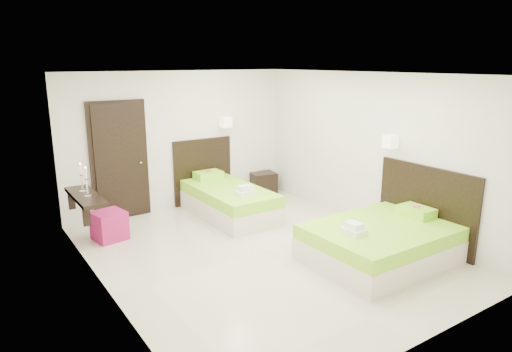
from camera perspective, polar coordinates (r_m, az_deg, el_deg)
floor at (r=6.89m, az=0.71°, el=-9.53°), size 5.50×5.50×0.00m
bed_single at (r=8.44m, az=-3.70°, el=-2.81°), size 1.24×2.07×1.71m
bed_double at (r=6.81m, az=15.67°, el=-7.69°), size 2.01×1.71×1.66m
nightstand at (r=9.79m, az=0.85°, el=-0.86°), size 0.58×0.54×0.45m
ottoman at (r=7.66m, az=-17.87°, el=-5.91°), size 0.53×0.53×0.46m
door at (r=8.42m, az=-16.68°, el=1.79°), size 1.02×0.15×2.14m
console_shelf at (r=7.22m, az=-20.59°, el=-2.45°), size 0.35×1.20×0.78m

